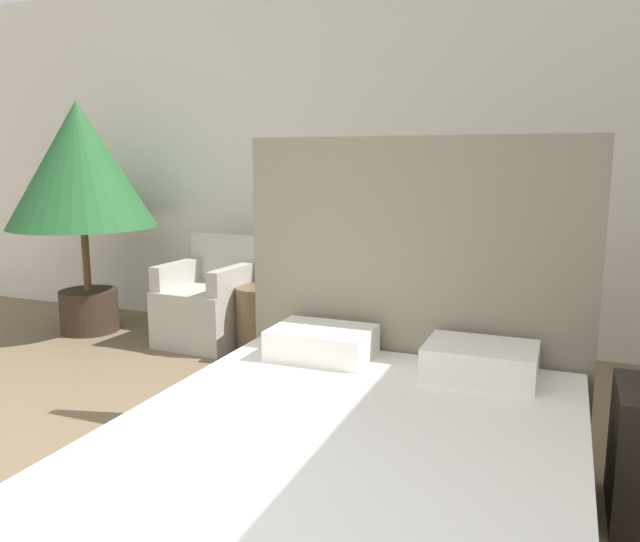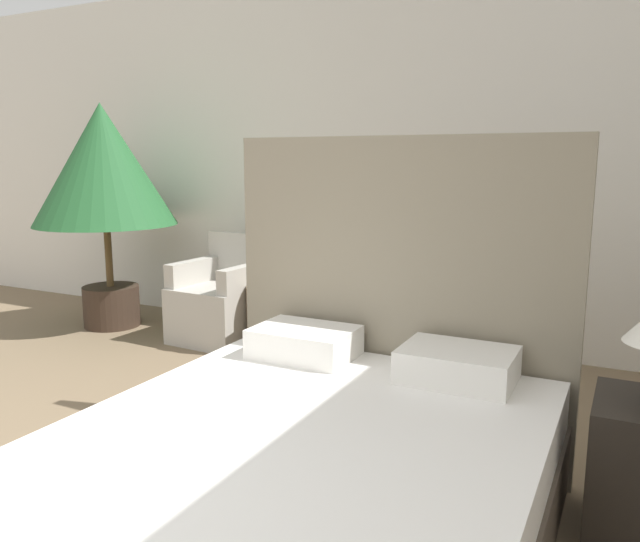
# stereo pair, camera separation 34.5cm
# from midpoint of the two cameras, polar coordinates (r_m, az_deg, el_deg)

# --- Properties ---
(wall_back) EXTENTS (10.00, 0.06, 2.90)m
(wall_back) POSITION_cam_midpoint_polar(r_m,az_deg,el_deg) (5.04, 6.32, 10.32)
(wall_back) COLOR white
(wall_back) RESTS_ON ground_plane
(bed) EXTENTS (1.67, 2.11, 1.54)m
(bed) POSITION_cam_midpoint_polar(r_m,az_deg,el_deg) (2.34, 2.73, -18.70)
(bed) COLOR #4C4238
(bed) RESTS_ON ground_plane
(armchair_near_window_left) EXTENTS (0.65, 0.66, 0.84)m
(armchair_near_window_left) POSITION_cam_midpoint_polar(r_m,az_deg,el_deg) (5.02, -7.13, -3.15)
(armchair_near_window_left) COLOR #B7B2A8
(armchair_near_window_left) RESTS_ON ground_plane
(armchair_near_window_right) EXTENTS (0.68, 0.69, 0.84)m
(armchair_near_window_right) POSITION_cam_midpoint_polar(r_m,az_deg,el_deg) (4.56, 2.87, -4.42)
(armchair_near_window_right) COLOR #B7B2A8
(armchair_near_window_right) RESTS_ON ground_plane
(potted_palm) EXTENTS (1.19, 1.19, 1.89)m
(potted_palm) POSITION_cam_midpoint_polar(r_m,az_deg,el_deg) (5.52, -17.50, 8.59)
(potted_palm) COLOR #38281E
(potted_palm) RESTS_ON ground_plane
(side_table) EXTENTS (0.38, 0.38, 0.49)m
(side_table) POSITION_cam_midpoint_polar(r_m,az_deg,el_deg) (4.77, -2.40, -4.25)
(side_table) COLOR brown
(side_table) RESTS_ON ground_plane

